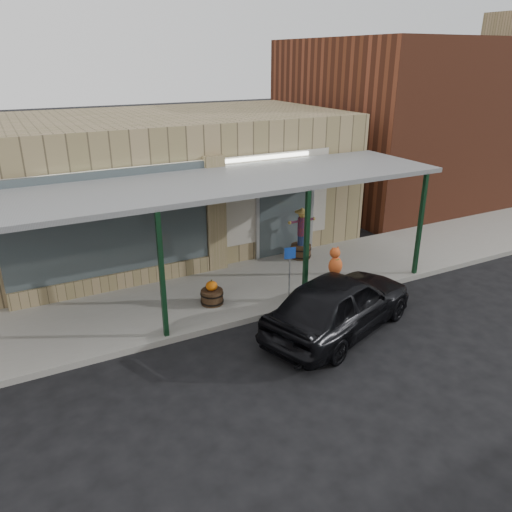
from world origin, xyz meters
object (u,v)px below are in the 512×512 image
barrel_pumpkin (212,295)px  parked_sedan (340,303)px  barrel_scarecrow (301,241)px  handicap_sign (290,266)px

barrel_pumpkin → parked_sedan: bearing=-47.5°
barrel_pumpkin → parked_sedan: 3.17m
parked_sedan → barrel_scarecrow: bearing=-40.4°
barrel_scarecrow → parked_sedan: (-1.47, -3.89, 0.03)m
barrel_scarecrow → barrel_pumpkin: 3.93m
barrel_pumpkin → parked_sedan: (2.13, -2.33, 0.34)m
barrel_scarecrow → barrel_pumpkin: (-3.60, -1.56, -0.30)m
barrel_scarecrow → handicap_sign: barrel_scarecrow is taller
barrel_pumpkin → parked_sedan: parked_sedan is taller
barrel_scarecrow → barrel_pumpkin: size_ratio=2.43×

